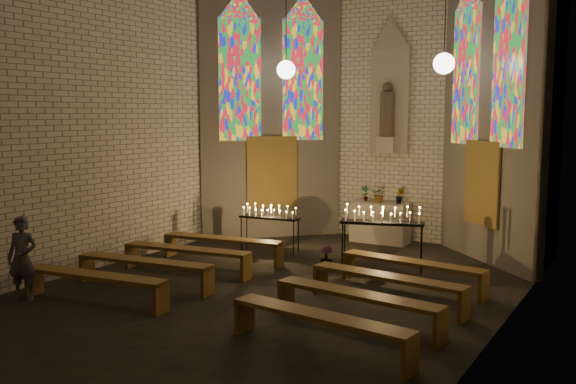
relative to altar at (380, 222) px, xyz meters
The scene contains 18 objects.
floor 5.47m from the altar, 90.00° to the right, with size 12.00×12.00×0.00m, color black.
room 3.83m from the altar, 90.00° to the right, with size 8.22×12.43×7.00m.
altar is the anchor object (origin of this frame).
flower_vase_left 0.82m from the altar, 169.85° to the left, with size 0.20×0.13×0.38m, color #4C723F.
flower_vase_center 0.70m from the altar, 110.19° to the right, with size 0.36×0.31×0.40m, color #4C723F.
flower_vase_right 0.85m from the altar, ahead, with size 0.21×0.17×0.38m, color #4C723F.
aisle_flower_pot 3.09m from the altar, 88.38° to the right, with size 0.26×0.26×0.46m, color #4C723F.
votive_stand_left 2.97m from the altar, 125.98° to the right, with size 1.44×0.48×1.04m.
votive_stand_right 2.84m from the altar, 66.88° to the right, with size 1.73×0.87×1.24m.
pew_left_0 4.22m from the altar, 120.24° to the right, with size 2.76×0.70×0.53m.
pew_right_0 4.22m from the altar, 59.76° to the right, with size 2.76×0.70×0.53m.
pew_left_1 5.29m from the altar, 113.68° to the right, with size 2.76×0.70×0.53m.
pew_right_1 5.29m from the altar, 66.32° to the right, with size 2.76×0.70×0.53m.
pew_left_2 6.41m from the altar, 109.37° to the right, with size 2.76×0.70×0.53m.
pew_right_2 6.41m from the altar, 70.63° to the right, with size 2.76×0.70×0.53m.
pew_left_3 7.55m from the altar, 106.35° to the right, with size 2.76×0.70×0.53m.
pew_right_3 7.55m from the altar, 73.65° to the right, with size 2.76×0.70×0.53m.
visitor 8.40m from the altar, 113.57° to the right, with size 0.53×0.35×1.46m, color #43444C.
Camera 1 is at (5.97, -9.14, 3.19)m, focal length 40.00 mm.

